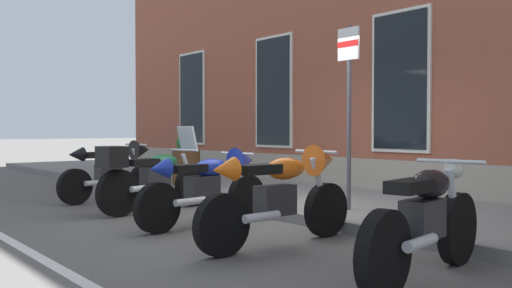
{
  "coord_description": "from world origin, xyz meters",
  "views": [
    {
      "loc": [
        5.74,
        -4.87,
        1.24
      ],
      "look_at": [
        -1.44,
        1.04,
        0.99
      ],
      "focal_mm": 37.8,
      "sensor_mm": 36.0,
      "label": 1
    }
  ],
  "objects_px": {
    "motorcycle_orange_sport": "(285,191)",
    "motorcycle_green_touring": "(152,176)",
    "motorcycle_black_naked": "(426,221)",
    "parking_sign": "(349,92)",
    "motorcycle_blue_sport": "(210,183)",
    "motorcycle_black_sport": "(115,168)",
    "barrel_planter": "(186,162)"
  },
  "relations": [
    {
      "from": "parking_sign",
      "to": "motorcycle_black_naked",
      "type": "bearing_deg",
      "value": -36.76
    },
    {
      "from": "motorcycle_orange_sport",
      "to": "barrel_planter",
      "type": "xyz_separation_m",
      "value": [
        -4.95,
        1.85,
        0.01
      ]
    },
    {
      "from": "motorcycle_blue_sport",
      "to": "barrel_planter",
      "type": "bearing_deg",
      "value": 152.68
    },
    {
      "from": "motorcycle_orange_sport",
      "to": "parking_sign",
      "type": "xyz_separation_m",
      "value": [
        -0.62,
        1.75,
        1.18
      ]
    },
    {
      "from": "motorcycle_orange_sport",
      "to": "motorcycle_black_naked",
      "type": "xyz_separation_m",
      "value": [
        1.75,
        -0.01,
        -0.09
      ]
    },
    {
      "from": "motorcycle_black_naked",
      "to": "parking_sign",
      "type": "xyz_separation_m",
      "value": [
        -2.36,
        1.77,
        1.28
      ]
    },
    {
      "from": "motorcycle_black_naked",
      "to": "parking_sign",
      "type": "relative_size",
      "value": 0.81
    },
    {
      "from": "barrel_planter",
      "to": "parking_sign",
      "type": "bearing_deg",
      "value": -1.33
    },
    {
      "from": "motorcycle_blue_sport",
      "to": "parking_sign",
      "type": "distance_m",
      "value": 2.26
    },
    {
      "from": "motorcycle_black_naked",
      "to": "motorcycle_black_sport",
      "type": "bearing_deg",
      "value": 178.32
    },
    {
      "from": "motorcycle_black_sport",
      "to": "motorcycle_green_touring",
      "type": "relative_size",
      "value": 0.95
    },
    {
      "from": "motorcycle_green_touring",
      "to": "motorcycle_black_naked",
      "type": "height_order",
      "value": "motorcycle_green_touring"
    },
    {
      "from": "barrel_planter",
      "to": "motorcycle_blue_sport",
      "type": "bearing_deg",
      "value": -27.32
    },
    {
      "from": "motorcycle_green_touring",
      "to": "motorcycle_black_naked",
      "type": "relative_size",
      "value": 1.02
    },
    {
      "from": "motorcycle_black_naked",
      "to": "barrel_planter",
      "type": "relative_size",
      "value": 1.98
    },
    {
      "from": "motorcycle_orange_sport",
      "to": "motorcycle_green_touring",
      "type": "bearing_deg",
      "value": 179.51
    },
    {
      "from": "barrel_planter",
      "to": "motorcycle_green_touring",
      "type": "bearing_deg",
      "value": -42.81
    },
    {
      "from": "motorcycle_blue_sport",
      "to": "parking_sign",
      "type": "xyz_separation_m",
      "value": [
        0.9,
        1.67,
        1.22
      ]
    },
    {
      "from": "motorcycle_green_touring",
      "to": "parking_sign",
      "type": "relative_size",
      "value": 0.83
    },
    {
      "from": "motorcycle_black_sport",
      "to": "barrel_planter",
      "type": "bearing_deg",
      "value": 102.04
    },
    {
      "from": "motorcycle_blue_sport",
      "to": "motorcycle_black_sport",
      "type": "bearing_deg",
      "value": 178.26
    },
    {
      "from": "motorcycle_orange_sport",
      "to": "motorcycle_black_naked",
      "type": "distance_m",
      "value": 1.75
    },
    {
      "from": "motorcycle_blue_sport",
      "to": "barrel_planter",
      "type": "xyz_separation_m",
      "value": [
        -3.43,
        1.77,
        0.05
      ]
    },
    {
      "from": "motorcycle_blue_sport",
      "to": "barrel_planter",
      "type": "distance_m",
      "value": 3.87
    },
    {
      "from": "motorcycle_green_touring",
      "to": "barrel_planter",
      "type": "xyz_separation_m",
      "value": [
        -1.97,
        1.83,
        0.05
      ]
    },
    {
      "from": "motorcycle_orange_sport",
      "to": "parking_sign",
      "type": "bearing_deg",
      "value": 109.42
    },
    {
      "from": "motorcycle_orange_sport",
      "to": "motorcycle_black_naked",
      "type": "relative_size",
      "value": 1.05
    },
    {
      "from": "motorcycle_orange_sport",
      "to": "parking_sign",
      "type": "relative_size",
      "value": 0.85
    },
    {
      "from": "parking_sign",
      "to": "motorcycle_green_touring",
      "type": "bearing_deg",
      "value": -143.83
    },
    {
      "from": "motorcycle_black_naked",
      "to": "barrel_planter",
      "type": "xyz_separation_m",
      "value": [
        -6.7,
        1.87,
        0.11
      ]
    },
    {
      "from": "motorcycle_blue_sport",
      "to": "parking_sign",
      "type": "relative_size",
      "value": 0.84
    },
    {
      "from": "motorcycle_black_sport",
      "to": "motorcycle_black_naked",
      "type": "xyz_separation_m",
      "value": [
        6.34,
        -0.19,
        -0.09
      ]
    }
  ]
}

